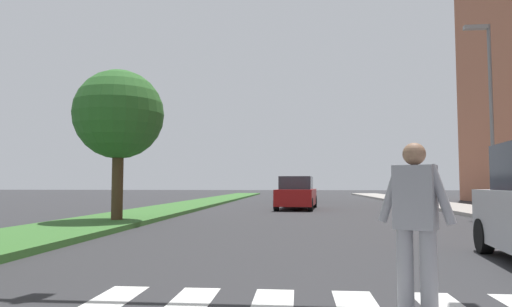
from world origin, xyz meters
TOP-DOWN VIEW (x-y plane):
  - ground_plane at (0.00, 30.00)m, footprint 140.00×140.00m
  - median_strip at (-6.82, 28.00)m, footprint 2.89×64.00m
  - tree_mid at (-6.41, 16.63)m, footprint 2.90×2.90m
  - sidewalk_right at (7.51, 28.00)m, footprint 3.00×64.00m
  - street_lamp_right at (6.92, 20.95)m, footprint 1.02×0.24m
  - pedestrian_performer at (0.51, 6.97)m, footprint 0.69×0.44m
  - sedan_midblock at (-0.67, 25.91)m, footprint 2.23×4.73m
  - sedan_distant at (-0.93, 36.16)m, footprint 2.22×4.28m

SIDE VIEW (x-z plane):
  - ground_plane at x=0.00m, z-range 0.00..0.00m
  - median_strip at x=-6.82m, z-range 0.00..0.15m
  - sidewalk_right at x=7.51m, z-range 0.00..0.15m
  - sedan_midblock at x=-0.67m, z-range -0.06..1.61m
  - sedan_distant at x=-0.93m, z-range -0.07..1.69m
  - pedestrian_performer at x=0.51m, z-range 0.09..1.78m
  - tree_mid at x=-6.41m, z-range 1.10..5.96m
  - street_lamp_right at x=6.92m, z-range 0.84..8.34m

